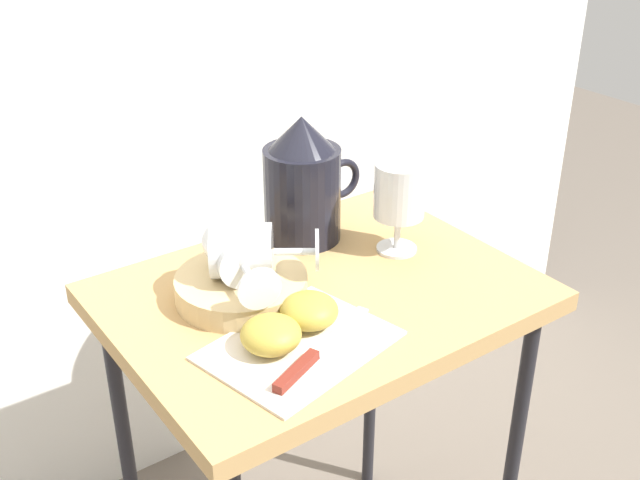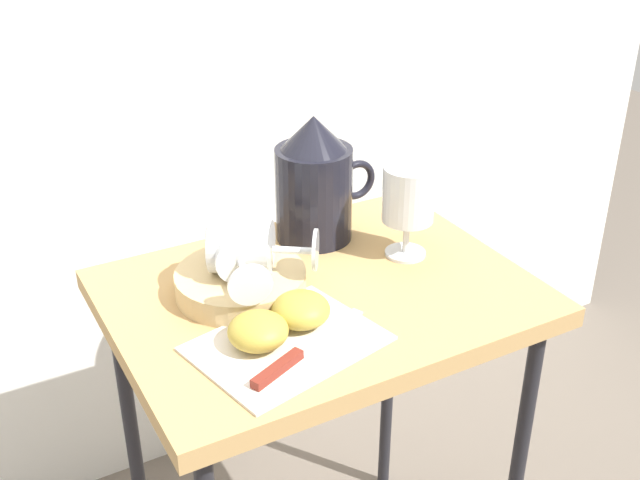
{
  "view_description": "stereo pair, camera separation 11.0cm",
  "coord_description": "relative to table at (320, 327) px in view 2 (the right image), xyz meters",
  "views": [
    {
      "loc": [
        -0.56,
        -0.79,
        1.27
      ],
      "look_at": [
        0.0,
        0.0,
        0.75
      ],
      "focal_mm": 44.12,
      "sensor_mm": 36.0,
      "label": 1
    },
    {
      "loc": [
        -0.47,
        -0.85,
        1.27
      ],
      "look_at": [
        0.0,
        0.0,
        0.75
      ],
      "focal_mm": 44.12,
      "sensor_mm": 36.0,
      "label": 2
    }
  ],
  "objects": [
    {
      "name": "table",
      "position": [
        0.0,
        0.0,
        0.0
      ],
      "size": [
        0.6,
        0.45,
        0.67
      ],
      "color": "tan",
      "rests_on": "ground_plane"
    },
    {
      "name": "linen_napkin",
      "position": [
        -0.1,
        -0.1,
        0.07
      ],
      "size": [
        0.26,
        0.22,
        0.0
      ],
      "primitive_type": "cube",
      "rotation": [
        0.0,
        0.0,
        0.22
      ],
      "color": "silver",
      "rests_on": "table"
    },
    {
      "name": "basket_tray",
      "position": [
        -0.1,
        0.05,
        0.08
      ],
      "size": [
        0.19,
        0.19,
        0.03
      ],
      "primitive_type": "cylinder",
      "color": "tan",
      "rests_on": "table"
    },
    {
      "name": "pitcher",
      "position": [
        0.07,
        0.15,
        0.15
      ],
      "size": [
        0.17,
        0.12,
        0.21
      ],
      "color": "black",
      "rests_on": "table"
    },
    {
      "name": "wine_glass_upright",
      "position": [
        0.17,
        0.03,
        0.16
      ],
      "size": [
        0.08,
        0.08,
        0.15
      ],
      "color": "silver",
      "rests_on": "table"
    },
    {
      "name": "wine_glass_tipped_near",
      "position": [
        -0.1,
        0.04,
        0.14
      ],
      "size": [
        0.16,
        0.14,
        0.08
      ],
      "color": "silver",
      "rests_on": "basket_tray"
    },
    {
      "name": "wine_glass_tipped_far",
      "position": [
        -0.11,
        0.05,
        0.14
      ],
      "size": [
        0.09,
        0.16,
        0.07
      ],
      "color": "silver",
      "rests_on": "basket_tray"
    },
    {
      "name": "apple_half_left",
      "position": [
        -0.14,
        -0.09,
        0.09
      ],
      "size": [
        0.08,
        0.08,
        0.04
      ],
      "primitive_type": "ellipsoid",
      "color": "#B29938",
      "rests_on": "linen_napkin"
    },
    {
      "name": "apple_half_right",
      "position": [
        -0.07,
        -0.07,
        0.09
      ],
      "size": [
        0.08,
        0.08,
        0.04
      ],
      "primitive_type": "ellipsoid",
      "color": "#B29938",
      "rests_on": "linen_napkin"
    },
    {
      "name": "knife",
      "position": [
        -0.11,
        -0.14,
        0.08
      ],
      "size": [
        0.2,
        0.1,
        0.01
      ],
      "color": "silver",
      "rests_on": "linen_napkin"
    }
  ]
}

